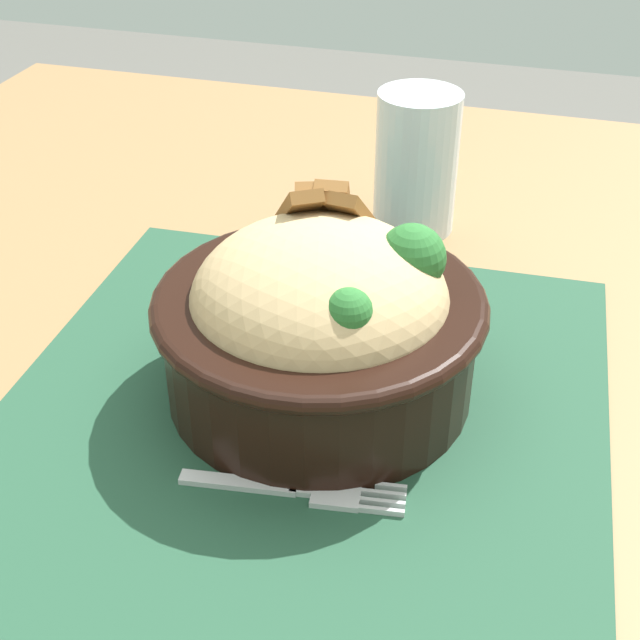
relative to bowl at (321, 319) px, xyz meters
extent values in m
cube|color=olive|center=(0.00, -0.02, -0.07)|extent=(1.03, 0.98, 0.03)
cylinder|color=brown|center=(-0.45, -0.45, -0.44)|extent=(0.04, 0.04, 0.72)
cube|color=#1E422D|center=(0.03, -0.01, -0.05)|extent=(0.40, 0.37, 0.00)
cylinder|color=black|center=(0.00, 0.00, -0.02)|extent=(0.18, 0.18, 0.07)
torus|color=black|center=(0.00, 0.00, 0.01)|extent=(0.20, 0.20, 0.01)
ellipsoid|color=tan|center=(0.00, 0.00, 0.01)|extent=(0.20, 0.20, 0.09)
sphere|color=#266129|center=(0.04, 0.03, 0.04)|extent=(0.03, 0.03, 0.03)
sphere|color=#266129|center=(0.01, 0.02, 0.04)|extent=(0.03, 0.03, 0.03)
sphere|color=#266129|center=(-0.02, 0.05, 0.04)|extent=(0.04, 0.04, 0.04)
cylinder|color=orange|center=(-0.01, 0.00, 0.03)|extent=(0.03, 0.03, 0.01)
cylinder|color=orange|center=(0.00, 0.01, 0.03)|extent=(0.04, 0.01, 0.01)
cylinder|color=orange|center=(-0.01, 0.02, 0.03)|extent=(0.02, 0.03, 0.01)
cube|color=brown|center=(-0.05, 0.00, 0.05)|extent=(0.05, 0.02, 0.04)
cube|color=brown|center=(-0.05, -0.01, 0.05)|extent=(0.03, 0.02, 0.05)
cube|color=brown|center=(-0.05, -0.02, 0.05)|extent=(0.04, 0.03, 0.05)
cube|color=brown|center=(-0.04, -0.03, 0.05)|extent=(0.05, 0.04, 0.04)
cube|color=#BBBBBB|center=(0.09, -0.02, -0.05)|extent=(0.02, 0.06, 0.00)
cube|color=#BBBBBB|center=(0.09, 0.01, -0.05)|extent=(0.01, 0.01, 0.00)
cube|color=#BBBBBB|center=(0.09, 0.03, -0.05)|extent=(0.03, 0.03, 0.00)
cube|color=#BBBBBB|center=(0.09, 0.06, -0.05)|extent=(0.01, 0.02, 0.00)
cube|color=#BBBBBB|center=(0.09, 0.06, -0.05)|extent=(0.01, 0.02, 0.00)
cube|color=#BBBBBB|center=(0.08, 0.06, -0.05)|extent=(0.01, 0.02, 0.00)
cube|color=#BBBBBB|center=(0.08, 0.06, -0.05)|extent=(0.01, 0.02, 0.00)
cylinder|color=silver|center=(-0.23, 0.01, 0.00)|extent=(0.07, 0.07, 0.11)
cylinder|color=silver|center=(-0.23, 0.01, -0.03)|extent=(0.06, 0.06, 0.04)
camera|label=1|loc=(0.41, 0.12, 0.29)|focal=49.82mm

